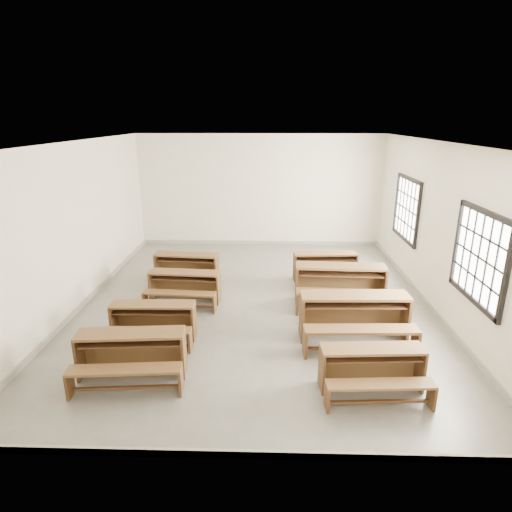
{
  "coord_description": "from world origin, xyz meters",
  "views": [
    {
      "loc": [
        0.23,
        -8.07,
        3.63
      ],
      "look_at": [
        0.0,
        0.0,
        1.0
      ],
      "focal_mm": 30.0,
      "sensor_mm": 36.0,
      "label": 1
    }
  ],
  "objects_px": {
    "desk_set_4": "(372,366)",
    "desk_set_6": "(340,282)",
    "desk_set_1": "(153,319)",
    "desk_set_0": "(131,352)",
    "desk_set_3": "(186,266)",
    "desk_set_2": "(184,285)",
    "desk_set_5": "(355,314)",
    "desk_set_7": "(325,265)"
  },
  "relations": [
    {
      "from": "desk_set_4",
      "to": "desk_set_6",
      "type": "relative_size",
      "value": 0.79
    },
    {
      "from": "desk_set_1",
      "to": "desk_set_0",
      "type": "bearing_deg",
      "value": -91.99
    },
    {
      "from": "desk_set_1",
      "to": "desk_set_3",
      "type": "bearing_deg",
      "value": 87.66
    },
    {
      "from": "desk_set_0",
      "to": "desk_set_4",
      "type": "xyz_separation_m",
      "value": [
        3.41,
        -0.23,
        -0.03
      ]
    },
    {
      "from": "desk_set_0",
      "to": "desk_set_1",
      "type": "xyz_separation_m",
      "value": [
        0.02,
        1.13,
        -0.03
      ]
    },
    {
      "from": "desk_set_2",
      "to": "desk_set_5",
      "type": "xyz_separation_m",
      "value": [
        3.16,
        -1.48,
        0.1
      ]
    },
    {
      "from": "desk_set_5",
      "to": "desk_set_7",
      "type": "xyz_separation_m",
      "value": [
        -0.13,
        2.81,
        -0.09
      ]
    },
    {
      "from": "desk_set_0",
      "to": "desk_set_4",
      "type": "height_order",
      "value": "desk_set_0"
    },
    {
      "from": "desk_set_2",
      "to": "desk_set_6",
      "type": "height_order",
      "value": "desk_set_6"
    },
    {
      "from": "desk_set_1",
      "to": "desk_set_7",
      "type": "distance_m",
      "value": 4.35
    },
    {
      "from": "desk_set_0",
      "to": "desk_set_1",
      "type": "height_order",
      "value": "desk_set_0"
    },
    {
      "from": "desk_set_1",
      "to": "desk_set_2",
      "type": "xyz_separation_m",
      "value": [
        0.25,
        1.54,
        0.01
      ]
    },
    {
      "from": "desk_set_3",
      "to": "desk_set_5",
      "type": "distance_m",
      "value": 4.26
    },
    {
      "from": "desk_set_4",
      "to": "desk_set_5",
      "type": "height_order",
      "value": "desk_set_5"
    },
    {
      "from": "desk_set_0",
      "to": "desk_set_3",
      "type": "distance_m",
      "value": 3.83
    },
    {
      "from": "desk_set_1",
      "to": "desk_set_3",
      "type": "relative_size",
      "value": 0.94
    },
    {
      "from": "desk_set_4",
      "to": "desk_set_5",
      "type": "distance_m",
      "value": 1.42
    },
    {
      "from": "desk_set_6",
      "to": "desk_set_7",
      "type": "distance_m",
      "value": 1.32
    },
    {
      "from": "desk_set_0",
      "to": "desk_set_4",
      "type": "bearing_deg",
      "value": -8.56
    },
    {
      "from": "desk_set_1",
      "to": "desk_set_4",
      "type": "bearing_deg",
      "value": -22.7
    },
    {
      "from": "desk_set_3",
      "to": "desk_set_7",
      "type": "xyz_separation_m",
      "value": [
        3.21,
        0.17,
        0.0
      ]
    },
    {
      "from": "desk_set_2",
      "to": "desk_set_1",
      "type": "bearing_deg",
      "value": -94.82
    },
    {
      "from": "desk_set_0",
      "to": "desk_set_2",
      "type": "height_order",
      "value": "desk_set_0"
    },
    {
      "from": "desk_set_3",
      "to": "desk_set_6",
      "type": "height_order",
      "value": "desk_set_6"
    },
    {
      "from": "desk_set_1",
      "to": "desk_set_5",
      "type": "height_order",
      "value": "desk_set_5"
    },
    {
      "from": "desk_set_1",
      "to": "desk_set_4",
      "type": "height_order",
      "value": "same"
    },
    {
      "from": "desk_set_0",
      "to": "desk_set_7",
      "type": "relative_size",
      "value": 1.07
    },
    {
      "from": "desk_set_0",
      "to": "desk_set_6",
      "type": "bearing_deg",
      "value": 33.31
    },
    {
      "from": "desk_set_1",
      "to": "desk_set_5",
      "type": "distance_m",
      "value": 3.41
    },
    {
      "from": "desk_set_5",
      "to": "desk_set_7",
      "type": "bearing_deg",
      "value": 90.92
    },
    {
      "from": "desk_set_3",
      "to": "desk_set_1",
      "type": "bearing_deg",
      "value": -86.35
    },
    {
      "from": "desk_set_1",
      "to": "desk_set_5",
      "type": "relative_size",
      "value": 0.78
    },
    {
      "from": "desk_set_3",
      "to": "desk_set_7",
      "type": "relative_size",
      "value": 1.01
    },
    {
      "from": "desk_set_7",
      "to": "desk_set_5",
      "type": "bearing_deg",
      "value": -91.19
    },
    {
      "from": "desk_set_6",
      "to": "desk_set_7",
      "type": "relative_size",
      "value": 1.22
    },
    {
      "from": "desk_set_2",
      "to": "desk_set_3",
      "type": "distance_m",
      "value": 1.17
    },
    {
      "from": "desk_set_2",
      "to": "desk_set_3",
      "type": "xyz_separation_m",
      "value": [
        -0.18,
        1.16,
        0.0
      ]
    },
    {
      "from": "desk_set_0",
      "to": "desk_set_3",
      "type": "bearing_deg",
      "value": 83.93
    },
    {
      "from": "desk_set_3",
      "to": "desk_set_4",
      "type": "height_order",
      "value": "desk_set_3"
    },
    {
      "from": "desk_set_6",
      "to": "desk_set_1",
      "type": "bearing_deg",
      "value": -153.06
    },
    {
      "from": "desk_set_4",
      "to": "desk_set_7",
      "type": "xyz_separation_m",
      "value": [
        -0.11,
        4.23,
        0.01
      ]
    },
    {
      "from": "desk_set_6",
      "to": "desk_set_7",
      "type": "height_order",
      "value": "desk_set_6"
    }
  ]
}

